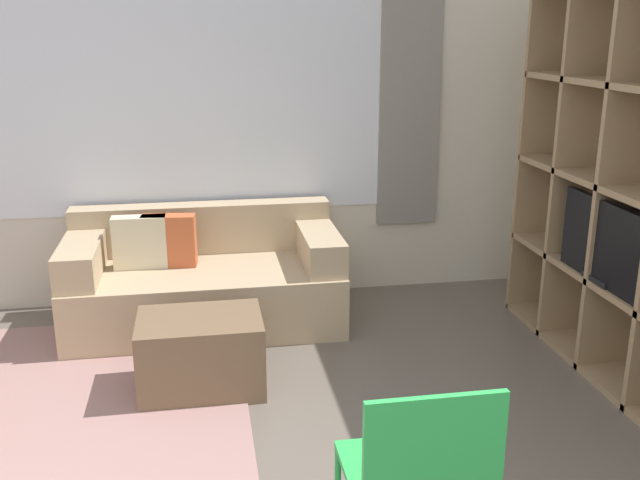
{
  "coord_description": "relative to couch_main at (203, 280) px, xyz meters",
  "views": [
    {
      "loc": [
        0.08,
        -1.6,
        1.9
      ],
      "look_at": [
        0.68,
        1.84,
        0.85
      ],
      "focal_mm": 40.0,
      "sensor_mm": 36.0,
      "label": 1
    }
  ],
  "objects": [
    {
      "name": "ottoman",
      "position": [
        -0.03,
        -0.93,
        -0.09
      ],
      "size": [
        0.66,
        0.47,
        0.41
      ],
      "color": "brown",
      "rests_on": "ground_plane"
    },
    {
      "name": "area_rug",
      "position": [
        -0.86,
        -0.97,
        -0.28
      ],
      "size": [
        2.12,
        2.07,
        0.01
      ],
      "primitive_type": "cube",
      "color": "gray",
      "rests_on": "ground_plane"
    },
    {
      "name": "wall_back",
      "position": [
        -0.07,
        0.48,
        1.07
      ],
      "size": [
        6.31,
        0.11,
        2.7
      ],
      "color": "beige",
      "rests_on": "ground_plane"
    },
    {
      "name": "couch_main",
      "position": [
        0.0,
        0.0,
        0.0
      ],
      "size": [
        1.75,
        0.87,
        0.74
      ],
      "color": "tan",
      "rests_on": "ground_plane"
    },
    {
      "name": "folding_chair",
      "position": [
        0.66,
        -2.6,
        0.23
      ],
      "size": [
        0.44,
        0.46,
        0.86
      ],
      "rotation": [
        0.0,
        0.0,
        3.14
      ],
      "color": "green",
      "rests_on": "ground_plane"
    }
  ]
}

